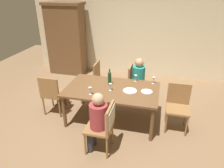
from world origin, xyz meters
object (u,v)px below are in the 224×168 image
Objects in this scene: chair_near at (106,122)px; dinner_plate_guest_left at (147,92)px; armoire_cabinet at (66,39)px; dinner_plate_host at (130,91)px; wine_glass_near_right at (110,86)px; chair_left_end at (52,93)px; wine_bottle_tall_green at (110,78)px; chair_right_end at (178,104)px; chair_far_left at (101,78)px; wine_glass_centre at (90,89)px; wine_glass_far at (154,79)px; person_man_bearded at (97,118)px; dining_table at (112,92)px; person_woman_host at (140,77)px; handbag at (63,100)px; wine_glass_near_left at (136,77)px; chair_far_right at (135,81)px.

dinner_plate_guest_left is at bearing -31.25° from chair_near.
dinner_plate_host is at bearing -43.90° from armoire_cabinet.
armoire_cabinet is 14.63× the size of wine_glass_near_right.
chair_left_end is 1.30m from wine_bottle_tall_green.
chair_right_end and chair_far_left have the same top height.
wine_glass_far is at bearing 34.32° from wine_glass_centre.
chair_near is 6.17× the size of wine_glass_near_right.
person_man_bearded is at bearing -113.73° from dinner_plate_host.
dining_table is 2.04× the size of chair_left_end.
person_woman_host reaches higher than dinner_plate_guest_left.
wine_glass_near_right reaches higher than handbag.
handbag is at bearing 144.63° from wine_glass_centre.
dining_table is 0.31m from wine_bottle_tall_green.
person_woman_host is at bearing 85.81° from wine_glass_near_left.
chair_right_end is (0.98, -0.84, 0.00)m from chair_far_right.
wine_bottle_tall_green is at bearing -36.45° from person_woman_host.
wine_glass_far is (1.13, 0.77, 0.00)m from wine_glass_centre.
wine_bottle_tall_green reaches higher than chair_left_end.
chair_far_left is 0.82× the size of person_woman_host.
wine_bottle_tall_green is 2.28× the size of wine_glass_far.
wine_glass_near_left is at bearing 62.65° from chair_far_left.
wine_glass_centre is at bearing -114.77° from wine_bottle_tall_green.
person_woman_host is at bearing 53.55° from wine_bottle_tall_green.
wine_glass_near_left is 1.89m from handbag.
chair_left_end is 2.03m from dinner_plate_guest_left.
chair_far_left is 1.52m from dinner_plate_guest_left.
dinner_plate_host is at bearing -172.79° from dinner_plate_guest_left.
wine_glass_far is at bearing 28.63° from dining_table.
wine_glass_centre is at bearing 7.50° from chair_far_left.
dinner_plate_host and dinner_plate_guest_left have the same top height.
chair_far_right reaches higher than dining_table.
wine_glass_centre is at bearing -160.84° from dinner_plate_guest_left.
dinner_plate_guest_left reaches higher than dining_table.
person_man_bearded is (-0.36, -1.85, 0.11)m from chair_far_right.
armoire_cabinet is at bearing 131.59° from dining_table.
wine_glass_near_left is at bearing -4.19° from person_woman_host.
dinner_plate_guest_left is (1.20, -0.91, 0.23)m from chair_far_left.
handbag is at bearing -176.74° from wine_glass_near_left.
wine_glass_centre is at bearing -155.85° from dinner_plate_host.
chair_far_right reaches higher than dinner_plate_host.
chair_far_left is 1.43m from wine_glass_far.
dining_table is 0.70m from dinner_plate_guest_left.
wine_glass_near_left reaches higher than dinner_plate_host.
wine_glass_near_left is at bearing 51.83° from wine_glass_near_right.
dining_table is at bearing 176.60° from dinner_plate_host.
wine_glass_near_right is at bearing -169.87° from dinner_plate_host.
handbag is (0.72, -1.94, -0.99)m from armoire_cabinet.
person_man_bearded is 0.86m from wine_glass_near_right.
wine_glass_far is at bearing 69.27° from chair_far_left.
wine_glass_centre is at bearing 14.50° from chair_right_end.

